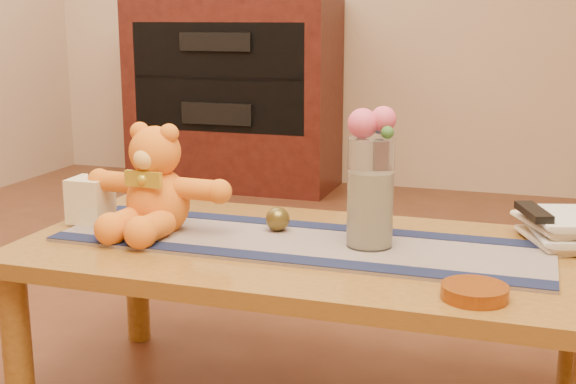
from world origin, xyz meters
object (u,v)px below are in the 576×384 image
(book_bottom, at_px, (530,241))
(teddy_bear, at_px, (157,180))
(bronze_ball, at_px, (278,219))
(glass_vase, at_px, (370,193))
(amber_dish, at_px, (475,292))
(tv_remote, at_px, (534,212))
(pillar_candle, at_px, (90,200))

(book_bottom, bearing_deg, teddy_bear, 168.76)
(bronze_ball, relative_size, book_bottom, 0.28)
(glass_vase, height_order, amber_dish, glass_vase)
(tv_remote, height_order, amber_dish, tv_remote)
(glass_vase, distance_m, amber_dish, 0.39)
(pillar_candle, relative_size, glass_vase, 0.45)
(pillar_candle, xyz_separation_m, bronze_ball, (0.50, 0.07, -0.03))
(book_bottom, height_order, amber_dish, amber_dish)
(teddy_bear, distance_m, glass_vase, 0.55)
(bronze_ball, bearing_deg, teddy_bear, -165.23)
(teddy_bear, height_order, glass_vase, same)
(pillar_candle, xyz_separation_m, tv_remote, (1.12, 0.16, 0.02))
(bronze_ball, bearing_deg, tv_remote, 8.39)
(pillar_candle, height_order, tv_remote, pillar_candle)
(bronze_ball, bearing_deg, glass_vase, -12.61)
(teddy_bear, bearing_deg, book_bottom, 15.32)
(pillar_candle, distance_m, book_bottom, 1.13)
(teddy_bear, height_order, pillar_candle, teddy_bear)
(glass_vase, relative_size, amber_dish, 1.95)
(bronze_ball, height_order, amber_dish, bronze_ball)
(teddy_bear, height_order, bronze_ball, teddy_bear)
(pillar_candle, height_order, amber_dish, pillar_candle)
(glass_vase, height_order, book_bottom, glass_vase)
(teddy_bear, height_order, tv_remote, teddy_bear)
(teddy_bear, relative_size, amber_dish, 2.88)
(amber_dish, bearing_deg, glass_vase, 135.68)
(pillar_candle, xyz_separation_m, book_bottom, (1.12, 0.17, -0.06))
(pillar_candle, height_order, book_bottom, pillar_candle)
(bronze_ball, height_order, tv_remote, tv_remote)
(pillar_candle, bearing_deg, glass_vase, 0.81)
(glass_vase, bearing_deg, teddy_bear, -177.66)
(glass_vase, height_order, bronze_ball, glass_vase)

